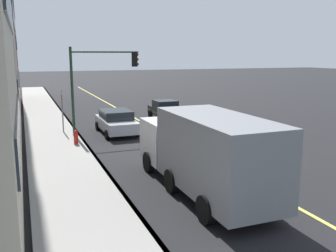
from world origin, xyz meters
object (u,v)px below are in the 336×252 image
(car_silver, at_px, (116,121))
(pedestrian_with_backpack, at_px, (166,128))
(car_black, at_px, (166,110))
(traffic_light_mast, at_px, (99,75))
(truck_gray, at_px, (205,151))
(street_sign_post, at_px, (62,108))
(fire_hydrant, at_px, (76,138))

(car_silver, relative_size, pedestrian_with_backpack, 2.83)
(car_silver, relative_size, car_black, 1.20)
(car_silver, xyz_separation_m, traffic_light_mast, (-0.39, 1.09, 3.00))
(truck_gray, xyz_separation_m, street_sign_post, (12.59, 3.71, 0.07))
(car_black, height_order, pedestrian_with_backpack, pedestrian_with_backpack)
(car_black, height_order, traffic_light_mast, traffic_light_mast)
(car_black, relative_size, street_sign_post, 1.35)
(pedestrian_with_backpack, bearing_deg, traffic_light_mast, 42.23)
(pedestrian_with_backpack, xyz_separation_m, street_sign_post, (4.78, 5.23, 0.74))
(car_silver, distance_m, traffic_light_mast, 3.21)
(traffic_light_mast, xyz_separation_m, fire_hydrant, (-2.27, 1.85, -3.32))
(traffic_light_mast, relative_size, fire_hydrant, 5.84)
(car_black, relative_size, pedestrian_with_backpack, 2.37)
(car_silver, bearing_deg, fire_hydrant, 132.14)
(street_sign_post, distance_m, fire_hydrant, 3.86)
(car_black, distance_m, fire_hydrant, 10.25)
(truck_gray, height_order, pedestrian_with_backpack, truck_gray)
(car_silver, distance_m, truck_gray, 11.63)
(traffic_light_mast, height_order, street_sign_post, traffic_light_mast)
(truck_gray, xyz_separation_m, traffic_light_mast, (11.21, 1.55, 2.18))
(truck_gray, height_order, street_sign_post, truck_gray)
(car_black, xyz_separation_m, fire_hydrant, (-6.57, 7.87, -0.28))
(car_silver, relative_size, fire_hydrant, 4.88)
(car_black, height_order, truck_gray, truck_gray)
(pedestrian_with_backpack, relative_size, fire_hydrant, 1.72)
(car_black, height_order, street_sign_post, street_sign_post)
(fire_hydrant, bearing_deg, truck_gray, -159.17)
(truck_gray, height_order, traffic_light_mast, traffic_light_mast)
(pedestrian_with_backpack, relative_size, traffic_light_mast, 0.29)
(pedestrian_with_backpack, xyz_separation_m, fire_hydrant, (1.13, 4.93, -0.47))
(pedestrian_with_backpack, bearing_deg, street_sign_post, 47.60)
(car_black, bearing_deg, pedestrian_with_backpack, 159.08)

